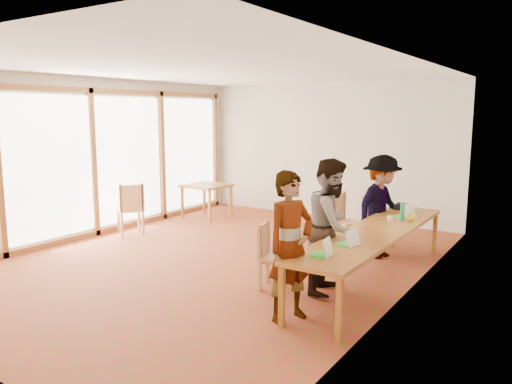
# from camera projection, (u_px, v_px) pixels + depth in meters

# --- Properties ---
(ground) EXTENTS (8.00, 8.00, 0.00)m
(ground) POSITION_uv_depth(u_px,v_px,m) (218.00, 259.00, 8.05)
(ground) COLOR brown
(ground) RESTS_ON ground
(wall_back) EXTENTS (6.00, 0.10, 3.00)m
(wall_back) POSITION_uv_depth(u_px,v_px,m) (327.00, 151.00, 11.12)
(wall_back) COLOR beige
(wall_back) RESTS_ON ground
(wall_right) EXTENTS (0.10, 8.00, 3.00)m
(wall_right) POSITION_uv_depth(u_px,v_px,m) (408.00, 181.00, 6.19)
(wall_right) COLOR beige
(wall_right) RESTS_ON ground
(window_wall) EXTENTS (0.10, 8.00, 3.00)m
(window_wall) POSITION_uv_depth(u_px,v_px,m) (93.00, 158.00, 9.42)
(window_wall) COLOR white
(window_wall) RESTS_ON ground
(ceiling) EXTENTS (6.00, 8.00, 0.04)m
(ceiling) POSITION_uv_depth(u_px,v_px,m) (215.00, 68.00, 7.58)
(ceiling) COLOR white
(ceiling) RESTS_ON wall_back
(communal_table) EXTENTS (0.80, 4.00, 0.75)m
(communal_table) POSITION_uv_depth(u_px,v_px,m) (375.00, 234.00, 6.82)
(communal_table) COLOR #AE6F26
(communal_table) RESTS_ON ground
(side_table) EXTENTS (0.90, 0.90, 0.75)m
(side_table) POSITION_uv_depth(u_px,v_px,m) (207.00, 188.00, 11.20)
(side_table) COLOR #AE6F26
(side_table) RESTS_ON ground
(chair_near) EXTENTS (0.51, 0.51, 0.48)m
(chair_near) POSITION_uv_depth(u_px,v_px,m) (270.00, 248.00, 6.68)
(chair_near) COLOR tan
(chair_near) RESTS_ON ground
(chair_mid) EXTENTS (0.44, 0.44, 0.43)m
(chair_mid) POSITION_uv_depth(u_px,v_px,m) (269.00, 251.00, 6.72)
(chair_mid) COLOR tan
(chair_mid) RESTS_ON ground
(chair_far) EXTENTS (0.56, 0.56, 0.51)m
(chair_far) POSITION_uv_depth(u_px,v_px,m) (340.00, 214.00, 8.73)
(chair_far) COLOR tan
(chair_far) RESTS_ON ground
(chair_empty) EXTENTS (0.41, 0.41, 0.47)m
(chair_empty) POSITION_uv_depth(u_px,v_px,m) (371.00, 213.00, 9.07)
(chair_empty) COLOR tan
(chair_empty) RESTS_ON ground
(chair_spare) EXTENTS (0.65, 0.65, 0.53)m
(chair_spare) POSITION_uv_depth(u_px,v_px,m) (131.00, 203.00, 9.59)
(chair_spare) COLOR tan
(chair_spare) RESTS_ON ground
(person_near) EXTENTS (0.59, 0.72, 1.71)m
(person_near) POSITION_uv_depth(u_px,v_px,m) (290.00, 246.00, 5.60)
(person_near) COLOR gray
(person_near) RESTS_ON ground
(person_mid) EXTENTS (0.79, 0.95, 1.77)m
(person_mid) POSITION_uv_depth(u_px,v_px,m) (332.00, 226.00, 6.50)
(person_mid) COLOR gray
(person_mid) RESTS_ON ground
(person_far) EXTENTS (0.87, 1.20, 1.68)m
(person_far) POSITION_uv_depth(u_px,v_px,m) (381.00, 207.00, 8.06)
(person_far) COLOR gray
(person_far) RESTS_ON ground
(laptop_near) EXTENTS (0.24, 0.27, 0.20)m
(laptop_near) POSITION_uv_depth(u_px,v_px,m) (324.00, 251.00, 5.60)
(laptop_near) COLOR #44D948
(laptop_near) RESTS_ON communal_table
(laptop_mid) EXTENTS (0.25, 0.28, 0.21)m
(laptop_mid) POSITION_uv_depth(u_px,v_px,m) (350.00, 241.00, 6.02)
(laptop_mid) COLOR #44D948
(laptop_mid) RESTS_ON communal_table
(laptop_far) EXTENTS (0.28, 0.31, 0.23)m
(laptop_far) POSITION_uv_depth(u_px,v_px,m) (406.00, 213.00, 7.65)
(laptop_far) COLOR #44D948
(laptop_far) RESTS_ON communal_table
(yellow_mug) EXTENTS (0.15, 0.15, 0.10)m
(yellow_mug) POSITION_uv_depth(u_px,v_px,m) (411.00, 218.00, 7.39)
(yellow_mug) COLOR yellow
(yellow_mug) RESTS_ON communal_table
(green_bottle) EXTENTS (0.07, 0.07, 0.28)m
(green_bottle) POSITION_uv_depth(u_px,v_px,m) (402.00, 212.00, 7.37)
(green_bottle) COLOR #227F4A
(green_bottle) RESTS_ON communal_table
(clear_glass) EXTENTS (0.07, 0.07, 0.09)m
(clear_glass) POSITION_uv_depth(u_px,v_px,m) (403.00, 212.00, 7.88)
(clear_glass) COLOR silver
(clear_glass) RESTS_ON communal_table
(condiment_cup) EXTENTS (0.08, 0.08, 0.06)m
(condiment_cup) POSITION_uv_depth(u_px,v_px,m) (390.00, 218.00, 7.47)
(condiment_cup) COLOR white
(condiment_cup) RESTS_ON communal_table
(pink_phone) EXTENTS (0.05, 0.10, 0.01)m
(pink_phone) POSITION_uv_depth(u_px,v_px,m) (365.00, 227.00, 6.96)
(pink_phone) COLOR #C4316F
(pink_phone) RESTS_ON communal_table
(black_pouch) EXTENTS (0.16, 0.26, 0.09)m
(black_pouch) POSITION_uv_depth(u_px,v_px,m) (401.00, 206.00, 8.32)
(black_pouch) COLOR black
(black_pouch) RESTS_ON communal_table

